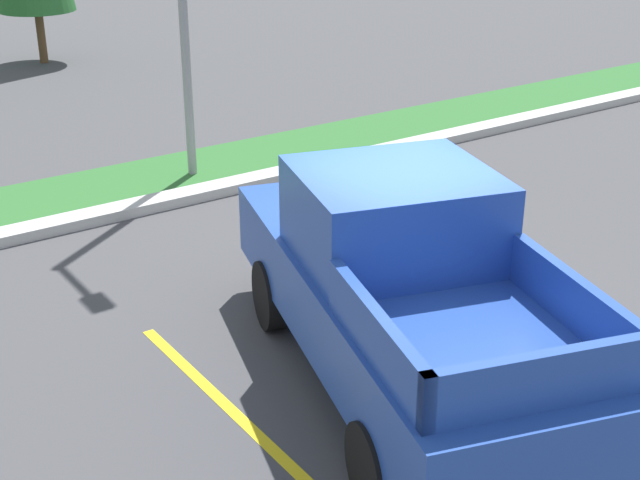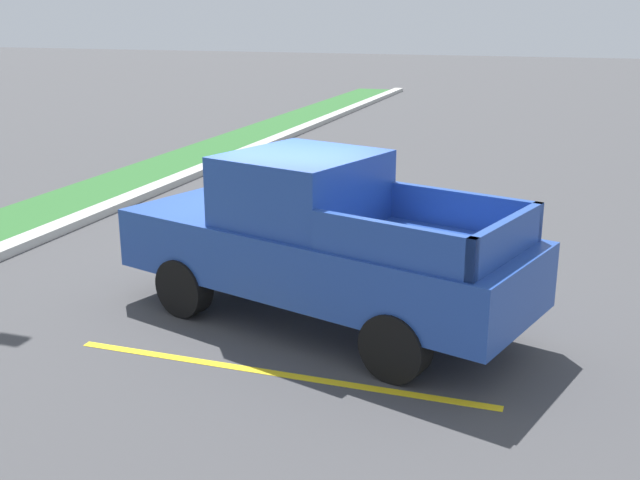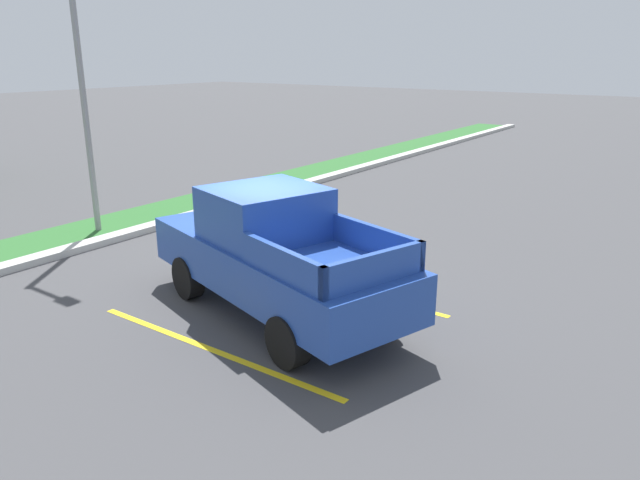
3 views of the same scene
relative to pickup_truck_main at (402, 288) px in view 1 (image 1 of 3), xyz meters
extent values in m
plane|color=#424244|center=(0.58, 0.65, -1.04)|extent=(120.00, 120.00, 0.00)
cube|color=yellow|center=(-1.56, -0.05, -1.04)|extent=(0.12, 4.80, 0.01)
cube|color=yellow|center=(1.54, -0.05, -1.04)|extent=(0.12, 4.80, 0.01)
cube|color=#B2B2AD|center=(0.58, 5.65, -0.97)|extent=(56.00, 0.40, 0.15)
cube|color=#2D662D|center=(0.58, 6.75, -1.01)|extent=(56.00, 1.80, 0.06)
cylinder|color=black|center=(-0.38, 1.68, -0.66)|extent=(0.49, 0.81, 0.76)
cylinder|color=black|center=(1.25, 1.19, -0.66)|extent=(0.49, 0.81, 0.76)
cylinder|color=black|center=(-1.28, -1.29, -0.66)|extent=(0.49, 0.81, 0.76)
cylinder|color=black|center=(0.35, -1.78, -0.66)|extent=(0.49, 0.81, 0.76)
cube|color=#23479E|center=(-0.01, -0.05, -0.16)|extent=(3.32, 5.53, 0.76)
cube|color=#23479E|center=(0.07, 0.24, 0.64)|extent=(2.15, 2.04, 0.84)
cube|color=#2D3842|center=(0.31, 1.02, 0.69)|extent=(1.57, 0.53, 0.63)
cube|color=#23479E|center=(-1.25, -1.19, 0.44)|extent=(0.65, 1.85, 0.44)
cube|color=#23479E|center=(0.38, -1.68, 0.44)|extent=(0.65, 1.85, 0.44)
cube|color=#23479E|center=(-0.69, -2.30, 0.44)|extent=(1.75, 0.62, 0.44)
cube|color=silver|center=(0.72, 2.39, -0.40)|extent=(1.77, 0.68, 0.28)
cylinder|color=brown|center=(2.05, 16.14, -0.42)|extent=(0.20, 0.20, 1.25)
cube|color=orange|center=(2.30, -0.22, -1.02)|extent=(0.36, 0.36, 0.04)
cone|color=orange|center=(2.30, -0.22, -0.72)|extent=(0.28, 0.28, 0.56)
cylinder|color=white|center=(2.30, -0.22, -0.69)|extent=(0.19, 0.19, 0.07)
camera|label=1|loc=(-4.88, -5.69, 3.74)|focal=50.32mm
camera|label=2|loc=(-8.53, -2.92, 2.71)|focal=43.21mm
camera|label=3|loc=(-7.09, -5.99, 3.13)|focal=33.68mm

